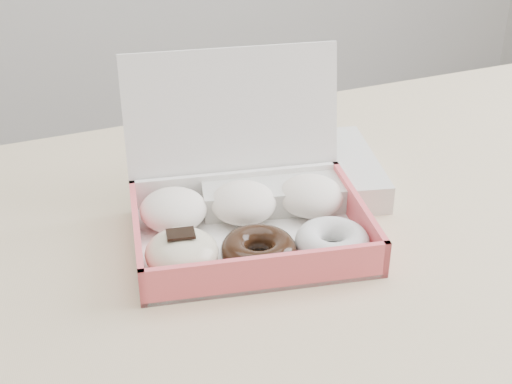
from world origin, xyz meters
name	(u,v)px	position (x,y,z in m)	size (l,w,h in m)	color
table	(375,241)	(0.00, 0.00, 0.67)	(1.20, 0.80, 0.75)	#CAB384
donut_box	(246,213)	(-0.22, -0.02, 0.79)	(0.35, 0.32, 0.22)	white
newspapers	(288,173)	(-0.11, 0.09, 0.77)	(0.27, 0.21, 0.04)	white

